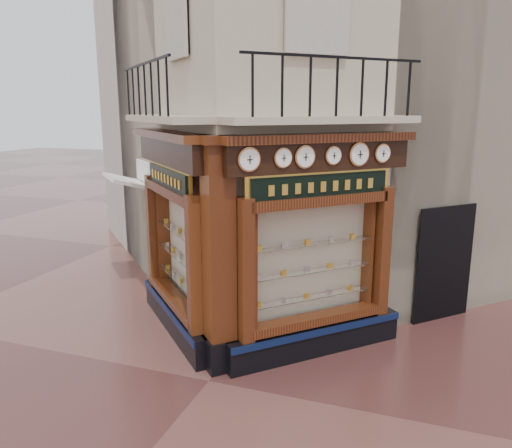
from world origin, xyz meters
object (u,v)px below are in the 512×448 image
at_px(clock_b, 283,158).
at_px(clock_a, 249,159).
at_px(awning, 133,285).
at_px(corner_pilaster, 219,260).
at_px(clock_f, 382,153).
at_px(signboard_right, 321,186).
at_px(clock_d, 333,155).
at_px(clock_e, 359,154).
at_px(clock_c, 305,157).
at_px(signboard_left, 168,178).

bearing_deg(clock_b, clock_a, -180.00).
xyz_separation_m(clock_a, awning, (-4.29, 3.08, -3.62)).
distance_m(clock_a, awning, 6.40).
xyz_separation_m(corner_pilaster, clock_f, (2.37, 1.77, 1.67)).
relative_size(clock_a, signboard_right, 0.19).
bearing_deg(clock_f, awning, 123.32).
xyz_separation_m(clock_d, clock_e, (0.37, 0.37, 0.00)).
xyz_separation_m(clock_c, awning, (-4.99, 2.38, -3.62)).
relative_size(clock_c, clock_e, 0.92).
height_order(clock_b, clock_c, clock_c).
distance_m(clock_b, clock_f, 1.98).
height_order(clock_a, clock_b, clock_a).
xyz_separation_m(clock_b, clock_f, (1.40, 1.40, 0.00)).
distance_m(corner_pilaster, clock_e, 2.98).
bearing_deg(clock_a, signboard_left, 107.16).
bearing_deg(clock_f, clock_a, -180.00).
bearing_deg(signboard_right, awning, 113.80).
relative_size(clock_b, clock_f, 0.97).
distance_m(corner_pilaster, clock_b, 1.97).
relative_size(corner_pilaster, awning, 2.51).
distance_m(clock_b, signboard_right, 0.96).
height_order(clock_e, awning, clock_e).
distance_m(corner_pilaster, clock_a, 1.76).
distance_m(clock_c, awning, 6.61).
xyz_separation_m(clock_c, clock_d, (0.39, 0.39, -0.00)).
bearing_deg(clock_b, corner_pilaster, 155.74).
height_order(clock_a, signboard_left, clock_a).
bearing_deg(clock_e, awning, 119.30).
xyz_separation_m(clock_d, signboard_right, (-0.18, -0.03, -0.52)).
height_order(clock_b, awning, clock_b).
bearing_deg(signboard_right, clock_e, -9.31).
relative_size(clock_e, clock_f, 1.22).
bearing_deg(clock_e, signboard_right, 170.69).
relative_size(awning, signboard_left, 0.84).
height_order(clock_c, clock_f, clock_c).
bearing_deg(corner_pilaster, awning, 95.97).
height_order(clock_a, awning, clock_a).
xyz_separation_m(corner_pilaster, clock_d, (1.64, 1.04, 1.67)).
distance_m(clock_b, clock_d, 0.95).
xyz_separation_m(clock_e, clock_f, (0.35, 0.35, -0.00)).
relative_size(clock_f, signboard_left, 0.18).
xyz_separation_m(clock_e, signboard_right, (-0.55, -0.40, -0.52)).
distance_m(clock_e, signboard_right, 0.86).
height_order(clock_b, signboard_right, clock_b).
bearing_deg(clock_c, awning, 109.55).
bearing_deg(corner_pilaster, clock_b, -24.26).
relative_size(clock_d, clock_e, 0.77).
bearing_deg(awning, clock_c, -160.45).
distance_m(clock_d, signboard_left, 3.15).
relative_size(clock_b, signboard_left, 0.17).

